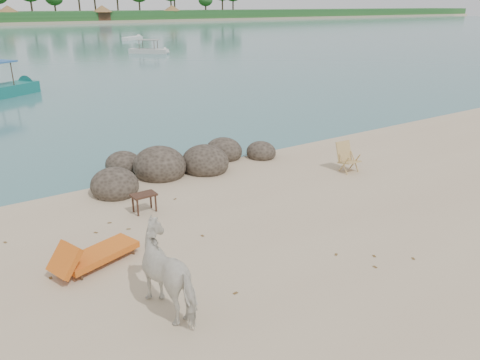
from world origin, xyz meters
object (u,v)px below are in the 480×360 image
Objects in this scene: cow at (172,272)px; side_table at (144,204)px; deck_chair at (350,158)px; lounge_chair at (100,251)px; boulders at (177,165)px.

cow is 2.83× the size of side_table.
cow is at bearing -107.58° from side_table.
cow is 4.24m from side_table.
deck_chair is (7.81, 3.32, -0.27)m from cow.
lounge_chair is at bearing -168.46° from deck_chair.
lounge_chair is at bearing -132.69° from boulders.
cow is 0.88× the size of lounge_chair.
boulders reaches higher than side_table.
boulders is 5.67m from lounge_chair.
lounge_chair is 8.47m from deck_chair.
cow is at bearing -117.02° from boulders.
lounge_chair is (-0.59, 2.21, -0.44)m from cow.
lounge_chair is at bearing -84.33° from cow.
lounge_chair is (-1.76, -1.83, 0.05)m from side_table.
boulders is 10.72× the size of side_table.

